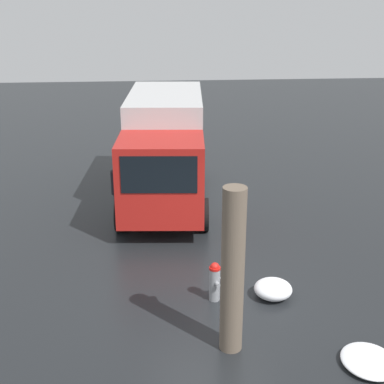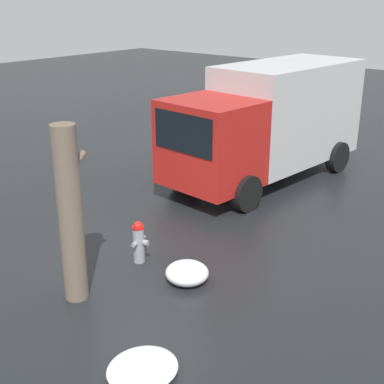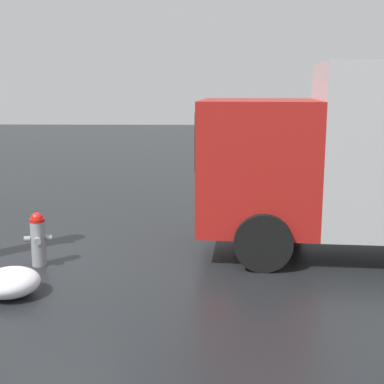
# 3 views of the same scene
# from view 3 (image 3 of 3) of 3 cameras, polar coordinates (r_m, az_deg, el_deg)

# --- Properties ---
(ground_plane) EXTENTS (60.00, 60.00, 0.00)m
(ground_plane) POSITION_cam_3_polar(r_m,az_deg,el_deg) (8.89, -15.94, -7.52)
(ground_plane) COLOR black
(fire_hydrant) EXTENTS (0.43, 0.34, 0.86)m
(fire_hydrant) POSITION_cam_3_polar(r_m,az_deg,el_deg) (8.75, -16.10, -4.78)
(fire_hydrant) COLOR gray
(fire_hydrant) RESTS_ON ground_plane
(pedestrian) EXTENTS (0.36, 0.36, 1.67)m
(pedestrian) POSITION_cam_3_polar(r_m,az_deg,el_deg) (10.49, 11.18, 0.71)
(pedestrian) COLOR #23232D
(pedestrian) RESTS_ON ground_plane
(snow_pile_curbside) EXTENTS (0.79, 0.80, 0.38)m
(snow_pile_curbside) POSITION_cam_3_polar(r_m,az_deg,el_deg) (7.73, -18.82, -9.11)
(snow_pile_curbside) COLOR white
(snow_pile_curbside) RESTS_ON ground_plane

